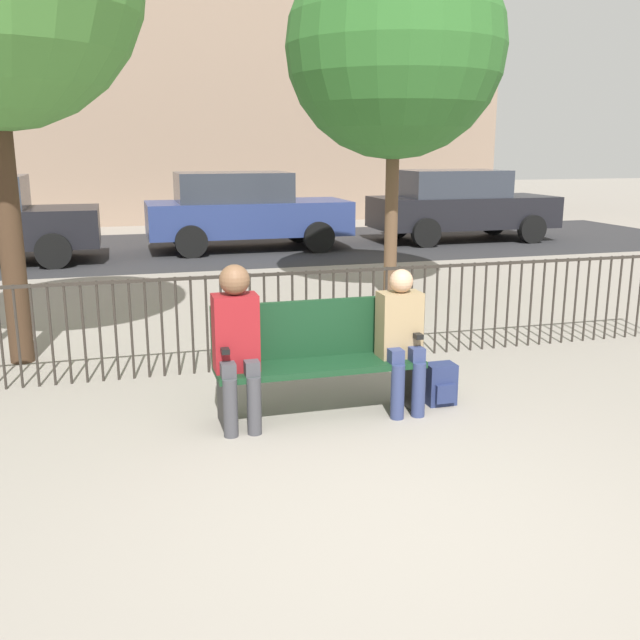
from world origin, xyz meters
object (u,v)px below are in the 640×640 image
at_px(park_bench, 317,355).
at_px(parked_car_2, 460,204).
at_px(backpack, 441,384).
at_px(parked_car_0, 244,210).
at_px(tree_1, 395,47).
at_px(seated_person_1, 401,334).
at_px(seated_person_0, 237,337).

distance_m(park_bench, parked_car_2, 11.57).
xyz_separation_m(backpack, parked_car_0, (0.06, 9.75, 0.67)).
xyz_separation_m(park_bench, parked_car_0, (1.11, 9.66, 0.35)).
relative_size(park_bench, tree_1, 0.34).
bearing_deg(tree_1, seated_person_1, -110.37).
bearing_deg(seated_person_0, seated_person_1, -0.22).
bearing_deg(park_bench, seated_person_0, -169.47).
height_order(seated_person_1, backpack, seated_person_1).
height_order(park_bench, parked_car_2, parked_car_2).
bearing_deg(tree_1, parked_car_2, 54.80).
bearing_deg(parked_car_0, parked_car_2, 1.36).
height_order(seated_person_0, parked_car_0, parked_car_0).
bearing_deg(seated_person_1, tree_1, 69.63).
bearing_deg(parked_car_2, seated_person_0, -124.61).
bearing_deg(parked_car_0, seated_person_1, -92.59).
xyz_separation_m(seated_person_1, parked_car_0, (0.44, 9.79, 0.19)).
xyz_separation_m(backpack, parked_car_2, (5.11, 9.87, 0.67)).
distance_m(seated_person_0, seated_person_1, 1.34).
distance_m(tree_1, parked_car_2, 7.14).
bearing_deg(park_bench, backpack, -4.91).
xyz_separation_m(parked_car_0, parked_car_2, (5.05, 0.12, 0.00)).
relative_size(park_bench, parked_car_2, 0.40).
bearing_deg(parked_car_0, tree_1, -77.08).
xyz_separation_m(seated_person_1, backpack, (0.39, 0.04, -0.48)).
bearing_deg(seated_person_0, parked_car_0, 79.68).
bearing_deg(seated_person_0, tree_1, 56.13).
bearing_deg(tree_1, park_bench, -118.21).
xyz_separation_m(seated_person_1, tree_1, (1.66, 4.48, 2.79)).
bearing_deg(seated_person_1, parked_car_0, 87.41).
height_order(park_bench, backpack, park_bench).
xyz_separation_m(seated_person_1, parked_car_2, (5.50, 9.91, 0.19)).
bearing_deg(backpack, parked_car_0, 89.67).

